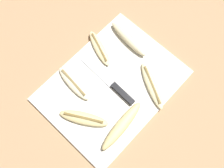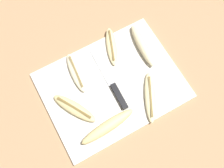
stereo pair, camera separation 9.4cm
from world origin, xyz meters
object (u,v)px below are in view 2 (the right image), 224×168
(knife, at_px, (115,90))
(banana_ripe_center, at_px, (112,46))
(banana_cream_curved, at_px, (142,45))
(banana_soft_right, at_px, (150,97))
(banana_spotted_left, at_px, (74,108))
(banana_golden_short, at_px, (108,126))
(banana_bright_far, at_px, (76,72))

(knife, relative_size, banana_ripe_center, 1.60)
(banana_cream_curved, relative_size, banana_soft_right, 1.03)
(banana_spotted_left, relative_size, banana_soft_right, 0.95)
(knife, distance_m, banana_soft_right, 0.13)
(banana_golden_short, bearing_deg, banana_cream_curved, 38.18)
(banana_cream_curved, bearing_deg, banana_spotted_left, -164.47)
(banana_cream_curved, relative_size, banana_golden_short, 0.90)
(banana_spotted_left, relative_size, banana_bright_far, 1.04)
(knife, relative_size, banana_golden_short, 1.24)
(knife, xyz_separation_m, banana_cream_curved, (0.17, 0.10, 0.01))
(banana_ripe_center, bearing_deg, knife, -114.58)
(banana_soft_right, xyz_separation_m, banana_golden_short, (-0.18, -0.02, 0.01))
(banana_cream_curved, relative_size, banana_bright_far, 1.14)
(banana_cream_curved, xyz_separation_m, banana_soft_right, (-0.08, -0.19, -0.01))
(knife, height_order, banana_soft_right, banana_soft_right)
(banana_soft_right, bearing_deg, banana_golden_short, -173.93)
(banana_spotted_left, xyz_separation_m, banana_soft_right, (0.25, -0.09, -0.00))
(banana_soft_right, distance_m, banana_golden_short, 0.18)
(knife, distance_m, banana_bright_far, 0.16)
(knife, xyz_separation_m, banana_bright_far, (-0.09, 0.13, 0.00))
(banana_spotted_left, bearing_deg, banana_soft_right, -20.38)
(banana_ripe_center, xyz_separation_m, banana_golden_short, (-0.16, -0.26, 0.01))
(banana_bright_far, height_order, banana_golden_short, banana_golden_short)
(banana_cream_curved, xyz_separation_m, banana_ripe_center, (-0.10, 0.06, -0.01))
(banana_ripe_center, height_order, banana_golden_short, banana_golden_short)
(knife, bearing_deg, banana_golden_short, -128.55)
(banana_cream_curved, distance_m, banana_soft_right, 0.20)
(banana_ripe_center, distance_m, banana_soft_right, 0.24)
(banana_soft_right, bearing_deg, banana_bright_far, 131.54)
(knife, distance_m, banana_cream_curved, 0.20)
(banana_ripe_center, bearing_deg, banana_bright_far, -169.23)
(banana_ripe_center, relative_size, banana_bright_far, 0.98)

